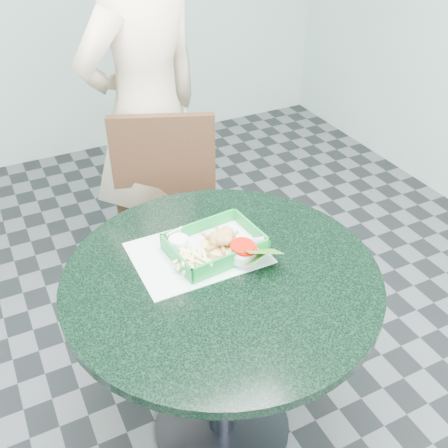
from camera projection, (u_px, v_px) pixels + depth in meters
name	position (u px, v px, depth m)	size (l,w,h in m)	color
floor	(222.00, 426.00, 2.00)	(4.00, 5.00, 0.02)	#303335
cafe_table	(222.00, 318.00, 1.66)	(0.95, 0.95, 0.75)	#2F303A
dining_chair	(176.00, 211.00, 2.25)	(0.44, 0.44, 0.93)	#463021
diner_person	(144.00, 85.00, 2.19)	(0.73, 0.48, 1.99)	beige
placemat	(198.00, 258.00, 1.64)	(0.40, 0.30, 0.00)	silver
food_basket	(215.00, 252.00, 1.64)	(0.28, 0.20, 0.06)	#0E8C31
crab_sandwich	(221.00, 246.00, 1.61)	(0.12, 0.12, 0.07)	#E5C76A
fries_pile	(189.00, 261.00, 1.57)	(0.10, 0.11, 0.04)	#F9EA94
sauce_ramekin	(179.00, 245.00, 1.61)	(0.06, 0.06, 0.03)	white
garnish_cup	(246.00, 259.00, 1.57)	(0.13, 0.13, 0.05)	silver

